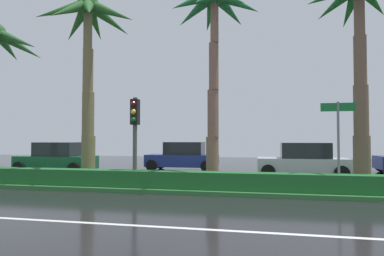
# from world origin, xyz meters

# --- Properties ---
(ground_plane) EXTENTS (90.00, 42.00, 0.10)m
(ground_plane) POSITION_xyz_m (0.00, 9.00, -0.05)
(ground_plane) COLOR black
(near_lane_divider_stripe) EXTENTS (81.00, 0.14, 0.01)m
(near_lane_divider_stripe) POSITION_xyz_m (0.00, 2.00, 0.00)
(near_lane_divider_stripe) COLOR white
(near_lane_divider_stripe) RESTS_ON ground_plane
(median_strip) EXTENTS (85.50, 4.00, 0.15)m
(median_strip) POSITION_xyz_m (0.00, 8.00, 0.07)
(median_strip) COLOR #2D6B33
(median_strip) RESTS_ON ground_plane
(median_hedge) EXTENTS (76.50, 0.70, 0.60)m
(median_hedge) POSITION_xyz_m (0.00, 6.60, 0.45)
(median_hedge) COLOR #1E6028
(median_hedge) RESTS_ON median_strip
(palm_tree_mid_left) EXTENTS (4.29, 4.24, 8.08)m
(palm_tree_mid_left) POSITION_xyz_m (-8.19, 8.10, 6.38)
(palm_tree_mid_left) COLOR brown
(palm_tree_mid_left) RESTS_ON median_strip
(palm_tree_centre_left) EXTENTS (3.61, 3.59, 7.88)m
(palm_tree_centre_left) POSITION_xyz_m (-2.61, 7.73, 6.39)
(palm_tree_centre_left) COLOR brown
(palm_tree_centre_left) RESTS_ON median_strip
(palm_tree_centre) EXTENTS (4.05, 3.82, 8.03)m
(palm_tree_centre) POSITION_xyz_m (2.81, 8.34, 6.37)
(palm_tree_centre) COLOR brown
(palm_tree_centre) RESTS_ON median_strip
(traffic_signal_median_left) EXTENTS (0.28, 0.43, 3.32)m
(traffic_signal_median_left) POSITION_xyz_m (-5.50, 6.83, 2.44)
(traffic_signal_median_left) COLOR #4C4C47
(traffic_signal_median_left) RESTS_ON median_strip
(street_name_sign) EXTENTS (1.10, 0.08, 3.00)m
(street_name_sign) POSITION_xyz_m (1.67, 6.85, 2.08)
(street_name_sign) COLOR slate
(street_name_sign) RESTS_ON median_strip
(car_in_traffic_leading) EXTENTS (4.30, 2.02, 1.72)m
(car_in_traffic_leading) POSITION_xyz_m (-12.03, 11.70, 0.83)
(car_in_traffic_leading) COLOR #195133
(car_in_traffic_leading) RESTS_ON ground_plane
(car_in_traffic_second) EXTENTS (4.30, 2.02, 1.72)m
(car_in_traffic_second) POSITION_xyz_m (-5.51, 14.77, 0.83)
(car_in_traffic_second) COLOR navy
(car_in_traffic_second) RESTS_ON ground_plane
(car_in_traffic_third) EXTENTS (4.30, 2.02, 1.72)m
(car_in_traffic_third) POSITION_xyz_m (1.18, 12.30, 0.83)
(car_in_traffic_third) COLOR silver
(car_in_traffic_third) RESTS_ON ground_plane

